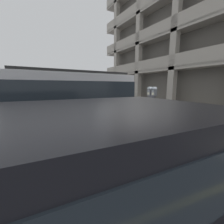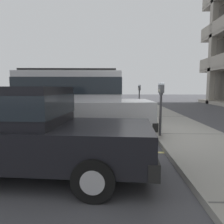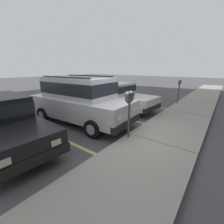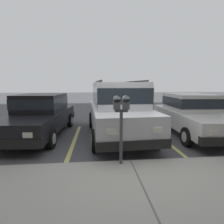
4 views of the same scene
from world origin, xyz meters
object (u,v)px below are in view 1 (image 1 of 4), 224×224
silver_suv (72,109)px  parking_meter_far (86,92)px  dark_hatchback (117,183)px  parking_meter_near (152,99)px  red_sedan (53,106)px

silver_suv → parking_meter_far: silver_suv is taller
silver_suv → dark_hatchback: 2.90m
dark_hatchback → parking_meter_near: parking_meter_near is taller
silver_suv → red_sedan: (-2.92, -0.07, -0.27)m
silver_suv → parking_meter_near: bearing=81.7°
dark_hatchback → silver_suv: bearing=176.1°
silver_suv → parking_meter_near: silver_suv is taller
red_sedan → parking_meter_far: bearing=142.0°
parking_meter_near → parking_meter_far: size_ratio=1.00×
silver_suv → parking_meter_far: size_ratio=3.16×
red_sedan → silver_suv: bearing=4.5°
silver_suv → red_sedan: silver_suv is taller
silver_suv → red_sedan: 2.93m
dark_hatchback → parking_meter_near: 4.01m
red_sedan → parking_meter_near: 4.16m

